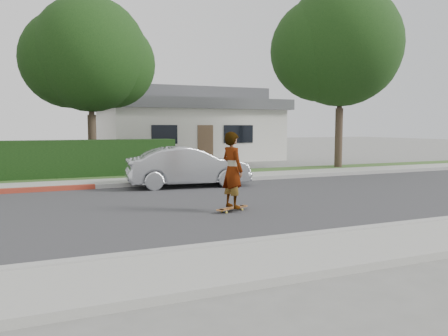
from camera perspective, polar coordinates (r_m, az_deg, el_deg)
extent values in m
plane|color=slate|center=(10.66, -19.29, -5.77)|extent=(120.00, 120.00, 0.00)
cube|color=#2D2D30|center=(10.66, -19.30, -5.74)|extent=(60.00, 8.00, 0.01)
cube|color=#9E9E99|center=(6.67, -16.89, -11.71)|extent=(60.00, 0.20, 0.15)
cube|color=gray|center=(5.82, -15.89, -14.38)|extent=(60.00, 1.60, 0.12)
cube|color=#9E9E99|center=(14.69, -20.38, -2.50)|extent=(60.00, 0.20, 0.15)
cube|color=gray|center=(15.58, -20.54, -2.12)|extent=(60.00, 1.60, 0.12)
cube|color=#2D4C1E|center=(17.17, -20.78, -1.50)|extent=(60.00, 1.60, 0.10)
cylinder|color=#33261C|center=(19.58, -16.80, 2.99)|extent=(0.36, 0.36, 2.52)
cylinder|color=#33261C|center=(19.60, -16.95, 8.52)|extent=(0.24, 0.24, 2.10)
sphere|color=black|center=(19.80, -17.11, 13.98)|extent=(4.80, 4.80, 4.80)
sphere|color=black|center=(20.09, -19.54, 13.20)|extent=(4.08, 4.08, 4.08)
sphere|color=black|center=(20.16, -14.57, 13.02)|extent=(3.84, 3.84, 3.84)
cylinder|color=#33261C|center=(21.45, 14.75, 3.71)|extent=(0.36, 0.36, 2.88)
cylinder|color=#33261C|center=(21.50, 14.89, 9.47)|extent=(0.24, 0.24, 2.40)
sphere|color=black|center=(21.77, 15.03, 15.15)|extent=(5.60, 5.60, 5.60)
sphere|color=black|center=(21.58, 12.61, 14.75)|extent=(4.76, 4.76, 4.76)
sphere|color=black|center=(22.51, 16.38, 14.02)|extent=(4.48, 4.48, 4.48)
cube|color=beige|center=(27.83, -4.99, 4.34)|extent=(10.00, 8.00, 3.00)
cube|color=#4C4C51|center=(27.85, -5.02, 8.05)|extent=(10.60, 8.60, 0.60)
cube|color=#4C4C51|center=(27.89, -5.03, 9.28)|extent=(8.40, 6.40, 0.80)
cube|color=black|center=(23.26, -7.78, 4.35)|extent=(1.40, 0.06, 1.00)
cube|color=black|center=(24.74, 1.90, 4.46)|extent=(1.80, 0.06, 1.00)
cube|color=brown|center=(23.98, -2.45, 3.11)|extent=(0.90, 0.06, 2.10)
cylinder|color=#AF9B30|center=(10.17, 0.32, -5.79)|extent=(0.06, 0.05, 0.05)
cylinder|color=#AF9B30|center=(10.27, -0.25, -5.68)|extent=(0.06, 0.05, 0.05)
cylinder|color=#AF9B30|center=(10.53, 2.39, -5.41)|extent=(0.06, 0.05, 0.05)
cylinder|color=#AF9B30|center=(10.63, 1.82, -5.30)|extent=(0.06, 0.05, 0.05)
cube|color=silver|center=(10.21, 0.03, -5.53)|extent=(0.09, 0.16, 0.02)
cube|color=silver|center=(10.57, 2.11, -5.16)|extent=(0.09, 0.16, 0.02)
cube|color=brown|center=(10.39, 1.09, -5.24)|extent=(0.80, 0.45, 0.02)
cylinder|color=brown|center=(10.12, -0.51, -5.52)|extent=(0.25, 0.25, 0.02)
cylinder|color=brown|center=(10.66, 2.60, -4.97)|extent=(0.25, 0.25, 0.02)
imported|color=white|center=(10.26, 1.09, -0.26)|extent=(0.57, 0.74, 1.80)
imported|color=#A7A9AE|center=(14.66, -4.70, 0.15)|extent=(4.20, 1.84, 1.34)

